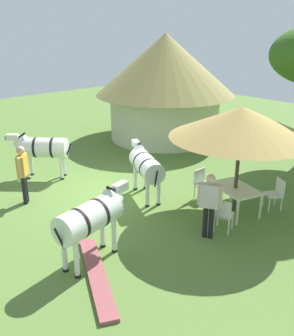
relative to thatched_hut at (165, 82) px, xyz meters
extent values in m
plane|color=#557734|center=(3.21, -5.82, -2.55)|extent=(36.00, 36.00, 0.00)
cylinder|color=beige|center=(0.00, 0.00, -1.55)|extent=(4.89, 4.89, 1.99)
cone|color=#92874B|center=(0.00, 0.00, 0.75)|extent=(6.16, 6.16, 2.61)
cylinder|color=#423528|center=(6.66, -3.96, -1.46)|extent=(0.10, 0.10, 2.16)
cone|color=#A98B47|center=(6.66, -3.96, 0.01)|extent=(3.72, 3.72, 0.80)
cube|color=silver|center=(6.66, -3.96, -1.83)|extent=(1.54, 1.23, 0.04)
cylinder|color=silver|center=(6.18, -3.41, -2.20)|extent=(0.06, 0.06, 0.70)
cylinder|color=silver|center=(7.35, -3.77, -2.20)|extent=(0.06, 0.06, 0.70)
cylinder|color=silver|center=(5.96, -4.14, -2.20)|extent=(0.06, 0.06, 0.70)
cylinder|color=silver|center=(7.13, -4.50, -2.20)|extent=(0.06, 0.06, 0.70)
cube|color=silver|center=(7.28, -3.02, -2.10)|extent=(0.60, 0.59, 0.04)
cube|color=silver|center=(7.38, -2.86, -1.87)|extent=(0.39, 0.28, 0.45)
cylinder|color=silver|center=(7.34, -3.27, -2.32)|extent=(0.04, 0.04, 0.45)
cylinder|color=silver|center=(7.02, -3.06, -2.32)|extent=(0.04, 0.04, 0.45)
cylinder|color=silver|center=(7.53, -2.97, -2.32)|extent=(0.04, 0.04, 0.45)
cylinder|color=silver|center=(7.22, -2.76, -2.32)|extent=(0.04, 0.04, 0.45)
cube|color=silver|center=(5.53, -3.92, -2.10)|extent=(0.43, 0.45, 0.04)
cube|color=silver|center=(5.34, -3.91, -1.87)|extent=(0.05, 0.44, 0.45)
cylinder|color=silver|center=(5.72, -3.73, -2.32)|extent=(0.04, 0.04, 0.45)
cylinder|color=silver|center=(5.71, -4.11, -2.32)|extent=(0.04, 0.04, 0.45)
cylinder|color=silver|center=(5.36, -3.72, -2.32)|extent=(0.04, 0.04, 0.45)
cylinder|color=silver|center=(5.35, -4.10, -2.32)|extent=(0.04, 0.04, 0.45)
cube|color=white|center=(7.06, -5.00, -2.10)|extent=(0.56, 0.55, 0.04)
cube|color=white|center=(7.13, -5.18, -1.87)|extent=(0.42, 0.20, 0.45)
cylinder|color=white|center=(6.82, -4.90, -2.32)|extent=(0.04, 0.04, 0.45)
cylinder|color=white|center=(7.18, -4.77, -2.32)|extent=(0.04, 0.04, 0.45)
cylinder|color=white|center=(6.95, -5.24, -2.32)|extent=(0.04, 0.04, 0.45)
cylinder|color=white|center=(7.31, -5.10, -2.32)|extent=(0.04, 0.04, 0.45)
cylinder|color=black|center=(7.07, -5.51, -2.13)|extent=(0.12, 0.12, 0.83)
cylinder|color=black|center=(6.95, -5.59, -2.13)|extent=(0.12, 0.12, 0.83)
cube|color=silver|center=(7.01, -5.55, -1.43)|extent=(0.49, 0.40, 0.58)
cylinder|color=beige|center=(7.23, -5.42, -1.41)|extent=(0.09, 0.09, 0.55)
cylinder|color=beige|center=(6.79, -5.68, -1.41)|extent=(0.09, 0.09, 0.55)
sphere|color=beige|center=(7.01, -5.55, -1.00)|extent=(0.22, 0.22, 0.22)
cylinder|color=black|center=(2.12, -7.86, -2.11)|extent=(0.13, 0.13, 0.86)
cylinder|color=black|center=(2.23, -7.96, -2.11)|extent=(0.13, 0.13, 0.86)
cube|color=gold|center=(2.17, -7.91, -1.38)|extent=(0.50, 0.47, 0.61)
cylinder|color=tan|center=(1.97, -7.74, -1.36)|extent=(0.09, 0.09, 0.57)
cylinder|color=tan|center=(2.38, -8.08, -1.36)|extent=(0.09, 0.09, 0.57)
sphere|color=tan|center=(2.17, -7.91, -0.94)|extent=(0.23, 0.23, 0.23)
cylinder|color=silver|center=(5.91, -8.22, -1.48)|extent=(0.93, 1.63, 0.65)
cylinder|color=black|center=(5.96, -8.53, -1.48)|extent=(0.66, 0.21, 0.66)
cylinder|color=black|center=(5.85, -7.95, -1.48)|extent=(0.66, 0.21, 0.66)
cylinder|color=silver|center=(5.76, -7.47, -1.30)|extent=(0.39, 0.58, 0.50)
cube|color=silver|center=(5.70, -7.20, -1.14)|extent=(0.25, 0.43, 0.20)
cube|color=black|center=(5.67, -7.02, -1.17)|extent=(0.14, 0.14, 0.12)
cube|color=black|center=(5.76, -7.47, -1.10)|extent=(0.11, 0.37, 0.28)
cylinder|color=silver|center=(5.62, -7.69, -2.14)|extent=(0.11, 0.11, 0.82)
cylinder|color=black|center=(5.62, -7.69, -2.52)|extent=(0.13, 0.13, 0.06)
cylinder|color=silver|center=(5.97, -7.62, -2.14)|extent=(0.11, 0.11, 0.82)
cylinder|color=black|center=(5.97, -7.62, -2.52)|extent=(0.13, 0.13, 0.06)
cylinder|color=silver|center=(5.84, -8.83, -2.14)|extent=(0.11, 0.11, 0.82)
cylinder|color=black|center=(5.84, -8.83, -2.52)|extent=(0.13, 0.13, 0.06)
cylinder|color=silver|center=(6.19, -8.76, -2.14)|extent=(0.11, 0.11, 0.82)
cylinder|color=black|center=(6.19, -8.76, -2.52)|extent=(0.13, 0.13, 0.06)
cylinder|color=black|center=(6.06, -9.03, -1.58)|extent=(0.09, 0.24, 0.53)
cylinder|color=silver|center=(4.27, -5.06, -1.52)|extent=(1.75, 1.25, 0.61)
cylinder|color=black|center=(4.57, -5.20, -1.52)|extent=(0.34, 0.60, 0.62)
cylinder|color=black|center=(4.01, -4.94, -1.52)|extent=(0.34, 0.60, 0.62)
cylinder|color=silver|center=(3.53, -4.71, -1.34)|extent=(0.59, 0.47, 0.48)
cube|color=silver|center=(3.28, -4.60, -1.18)|extent=(0.44, 0.33, 0.20)
cube|color=black|center=(3.11, -4.52, -1.21)|extent=(0.16, 0.16, 0.12)
cube|color=black|center=(3.53, -4.71, -1.14)|extent=(0.35, 0.19, 0.28)
cylinder|color=silver|center=(3.64, -4.95, -2.15)|extent=(0.11, 0.11, 0.79)
cylinder|color=black|center=(3.64, -4.95, -2.52)|extent=(0.13, 0.13, 0.06)
cylinder|color=silver|center=(3.78, -4.64, -2.15)|extent=(0.11, 0.11, 0.79)
cylinder|color=black|center=(3.78, -4.64, -2.52)|extent=(0.13, 0.13, 0.06)
cylinder|color=silver|center=(4.77, -5.48, -2.15)|extent=(0.11, 0.11, 0.79)
cylinder|color=black|center=(4.77, -5.48, -2.52)|extent=(0.13, 0.13, 0.06)
cylinder|color=silver|center=(4.91, -5.17, -2.15)|extent=(0.11, 0.11, 0.79)
cylinder|color=black|center=(4.91, -5.17, -2.52)|extent=(0.13, 0.13, 0.06)
cylinder|color=black|center=(5.06, -5.43, -1.62)|extent=(0.23, 0.14, 0.53)
cylinder|color=silver|center=(0.78, -6.47, -1.49)|extent=(1.53, 1.53, 0.66)
cylinder|color=black|center=(0.99, -6.26, -1.49)|extent=(0.53, 0.53, 0.67)
cylinder|color=black|center=(0.58, -6.67, -1.49)|extent=(0.53, 0.53, 0.67)
cylinder|color=silver|center=(0.24, -7.01, -1.31)|extent=(0.59, 0.59, 0.50)
cube|color=silver|center=(0.04, -7.20, -1.15)|extent=(0.41, 0.41, 0.20)
cube|color=black|center=(-0.09, -7.33, -1.18)|extent=(0.17, 0.17, 0.12)
cube|color=black|center=(0.24, -7.01, -1.11)|extent=(0.29, 0.29, 0.28)
cylinder|color=silver|center=(0.50, -7.01, -2.14)|extent=(0.11, 0.11, 0.81)
cylinder|color=black|center=(0.50, -7.01, -2.52)|extent=(0.13, 0.13, 0.06)
cylinder|color=silver|center=(0.24, -6.75, -2.14)|extent=(0.11, 0.11, 0.81)
cylinder|color=black|center=(0.24, -6.75, -2.52)|extent=(0.13, 0.13, 0.06)
cylinder|color=silver|center=(1.31, -6.20, -2.14)|extent=(0.11, 0.11, 0.81)
cylinder|color=black|center=(1.31, -6.20, -2.52)|extent=(0.13, 0.13, 0.06)
cylinder|color=silver|center=(1.06, -5.94, -2.14)|extent=(0.11, 0.11, 0.81)
cylinder|color=black|center=(1.06, -5.94, -2.52)|extent=(0.13, 0.13, 0.06)
cylinder|color=black|center=(1.35, -5.91, -1.59)|extent=(0.20, 0.20, 0.53)
cube|color=#964B50|center=(6.46, -8.47, -2.51)|extent=(2.67, 1.56, 0.08)
camera|label=1|loc=(11.98, -12.16, 2.33)|focal=40.65mm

